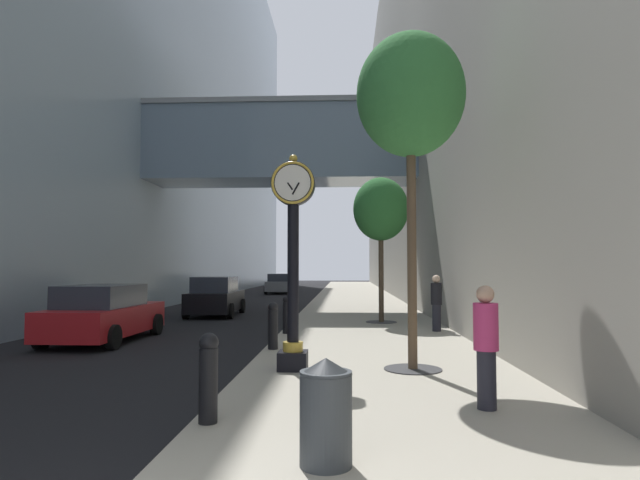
% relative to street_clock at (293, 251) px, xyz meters
% --- Properties ---
extents(ground_plane, '(110.00, 110.00, 0.00)m').
position_rel_street_clock_xyz_m(ground_plane, '(-0.96, 19.76, -2.40)').
color(ground_plane, black).
rests_on(ground_plane, ground).
extents(sidewalk_right, '(5.28, 80.00, 0.14)m').
position_rel_street_clock_xyz_m(sidewalk_right, '(1.68, 22.76, -2.33)').
color(sidewalk_right, '#ADA593').
rests_on(sidewalk_right, ground).
extents(building_block_left, '(22.06, 80.00, 34.59)m').
position_rel_street_clock_xyz_m(building_block_left, '(-12.87, 22.72, 14.84)').
color(building_block_left, '#93A8B7').
rests_on(building_block_left, ground).
extents(building_block_right, '(9.00, 80.00, 27.67)m').
position_rel_street_clock_xyz_m(building_block_right, '(8.82, 22.76, 11.43)').
color(building_block_right, gray).
rests_on(building_block_right, ground).
extents(street_clock, '(0.84, 0.55, 4.13)m').
position_rel_street_clock_xyz_m(street_clock, '(0.00, 0.00, 0.00)').
color(street_clock, black).
rests_on(street_clock, sidewalk_right).
extents(bollard_nearest, '(0.25, 0.25, 1.12)m').
position_rel_street_clock_xyz_m(bollard_nearest, '(-0.72, -3.51, -1.67)').
color(bollard_nearest, black).
rests_on(bollard_nearest, sidewalk_right).
extents(bollard_third, '(0.25, 0.25, 1.12)m').
position_rel_street_clock_xyz_m(bollard_third, '(-0.72, 2.54, -1.67)').
color(bollard_third, black).
rests_on(bollard_third, sidewalk_right).
extents(bollard_fourth, '(0.25, 0.25, 1.12)m').
position_rel_street_clock_xyz_m(bollard_fourth, '(-0.72, 5.57, -1.67)').
color(bollard_fourth, black).
rests_on(bollard_fourth, sidewalk_right).
extents(street_tree_near, '(2.11, 2.11, 6.53)m').
position_rel_street_clock_xyz_m(street_tree_near, '(2.28, 0.14, 3.00)').
color(street_tree_near, '#333335').
rests_on(street_tree_near, sidewalk_right).
extents(street_tree_mid_near, '(1.98, 1.98, 5.17)m').
position_rel_street_clock_xyz_m(street_tree_mid_near, '(2.28, 8.95, 1.74)').
color(street_tree_mid_near, '#333335').
rests_on(street_tree_mid_near, sidewalk_right).
extents(trash_bin, '(0.53, 0.53, 1.05)m').
position_rel_street_clock_xyz_m(trash_bin, '(0.80, -4.89, -1.72)').
color(trash_bin, '#383D42').
rests_on(trash_bin, sidewalk_right).
extents(pedestrian_walking, '(0.46, 0.46, 1.71)m').
position_rel_street_clock_xyz_m(pedestrian_walking, '(3.79, 6.34, -1.35)').
color(pedestrian_walking, '#23232D').
rests_on(pedestrian_walking, sidewalk_right).
extents(pedestrian_by_clock, '(0.37, 0.37, 1.70)m').
position_rel_street_clock_xyz_m(pedestrian_by_clock, '(2.94, -2.69, -1.36)').
color(pedestrian_by_clock, '#23232D').
rests_on(pedestrian_by_clock, sidewalk_right).
extents(car_black_near, '(2.12, 4.38, 1.69)m').
position_rel_street_clock_xyz_m(car_black_near, '(-4.58, 12.69, -1.59)').
color(car_black_near, black).
rests_on(car_black_near, ground).
extents(car_red_mid, '(2.11, 4.53, 1.60)m').
position_rel_street_clock_xyz_m(car_red_mid, '(-5.80, 4.62, -1.62)').
color(car_red_mid, '#AD191E').
rests_on(car_red_mid, ground).
extents(car_grey_far, '(2.13, 4.70, 1.58)m').
position_rel_street_clock_xyz_m(car_grey_far, '(-4.20, 32.60, -1.63)').
color(car_grey_far, slate).
rests_on(car_grey_far, ground).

